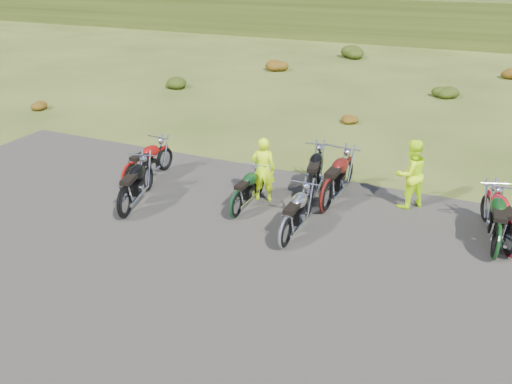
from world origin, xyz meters
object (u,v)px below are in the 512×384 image
at_px(person_middle, 263,170).
at_px(motorcycle_0, 127,218).
at_px(motorcycle_3, 285,248).
at_px(motorcycle_7, 492,259).

bearing_deg(person_middle, motorcycle_0, 27.54).
height_order(motorcycle_3, motorcycle_7, motorcycle_7).
distance_m(motorcycle_0, motorcycle_3, 3.88).
distance_m(motorcycle_7, person_middle, 5.40).
height_order(motorcycle_0, motorcycle_3, motorcycle_0).
xyz_separation_m(motorcycle_3, person_middle, (-1.30, 1.89, 0.82)).
bearing_deg(motorcycle_7, person_middle, 81.03).
distance_m(motorcycle_0, person_middle, 3.44).
xyz_separation_m(motorcycle_0, motorcycle_7, (7.87, 1.56, 0.00)).
xyz_separation_m(motorcycle_3, motorcycle_7, (4.00, 1.30, 0.00)).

